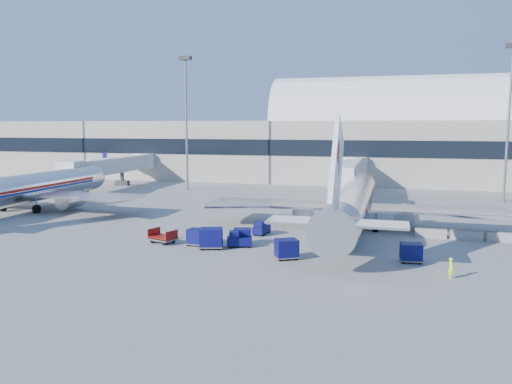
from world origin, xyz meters
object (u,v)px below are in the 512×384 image
(tug_right, at_px, (342,238))
(cart_solo_far, at_px, (411,252))
(cart_solo_near, at_px, (287,249))
(cart_train_b, at_px, (211,238))
(mast_east, at_px, (510,99))
(cart_train_a, at_px, (242,236))
(barrier_far, at_px, (503,237))
(mast_west, at_px, (186,104))
(cart_open_red, at_px, (163,238))
(cart_train_c, at_px, (197,237))
(barrier_near, at_px, (431,233))
(ramp_worker, at_px, (451,268))
(jetbridge_near, at_px, (350,171))
(airliner_mid, at_px, (24,189))
(tug_lead, at_px, (238,240))
(airliner_main, at_px, (352,202))
(jetbridge_mid, at_px, (115,165))
(barrier_mid, at_px, (466,235))
(tug_left, at_px, (261,228))

(tug_right, bearing_deg, cart_solo_far, -23.08)
(cart_solo_near, bearing_deg, cart_train_b, 138.37)
(mast_east, relative_size, cart_train_a, 11.15)
(barrier_far, height_order, cart_solo_far, cart_solo_far)
(cart_train_b, bearing_deg, cart_solo_far, -15.63)
(mast_west, relative_size, cart_open_red, 8.00)
(cart_train_c, bearing_deg, barrier_near, 29.90)
(barrier_far, xyz_separation_m, cart_train_b, (-26.09, -9.96, 0.55))
(barrier_near, relative_size, ramp_worker, 1.93)
(jetbridge_near, bearing_deg, barrier_near, -70.15)
(tug_right, distance_m, ramp_worker, 12.09)
(airliner_mid, relative_size, jetbridge_near, 1.35)
(barrier_far, relative_size, tug_lead, 1.19)
(tug_right, bearing_deg, barrier_near, 46.94)
(airliner_mid, height_order, barrier_near, airliner_mid)
(airliner_main, bearing_deg, barrier_near, -17.39)
(mast_west, relative_size, cart_train_b, 9.05)
(jetbridge_near, distance_m, jetbridge_mid, 42.00)
(airliner_mid, xyz_separation_m, jetbridge_near, (39.60, 26.30, 1.00))
(ramp_worker, bearing_deg, barrier_mid, -21.31)
(mast_east, xyz_separation_m, cart_solo_far, (-14.19, -37.91, -13.96))
(mast_east, relative_size, tug_right, 9.07)
(jetbridge_mid, relative_size, tug_right, 11.04)
(airliner_main, relative_size, cart_solo_far, 19.33)
(barrier_near, bearing_deg, ramp_worker, -88.08)
(mast_east, bearing_deg, tug_left, -132.65)
(airliner_main, bearing_deg, cart_open_red, -145.22)
(airliner_mid, xyz_separation_m, cart_train_a, (32.78, -10.27, -2.11))
(mast_west, distance_m, mast_east, 50.00)
(mast_east, bearing_deg, cart_train_a, -129.25)
(jetbridge_mid, bearing_deg, tug_right, -37.71)
(jetbridge_near, bearing_deg, mast_east, -2.07)
(cart_solo_near, bearing_deg, tug_lead, 121.21)
(jetbridge_mid, distance_m, tug_right, 55.91)
(cart_train_b, bearing_deg, ramp_worker, -26.45)
(jetbridge_mid, distance_m, barrier_near, 59.90)
(airliner_mid, distance_m, ramp_worker, 53.05)
(tug_right, xyz_separation_m, tug_left, (-8.40, 2.24, -0.02))
(barrier_far, xyz_separation_m, cart_train_a, (-23.82, -7.77, 0.37))
(jetbridge_near, distance_m, mast_west, 29.67)
(jetbridge_near, xyz_separation_m, ramp_worker, (10.86, -42.53, -3.15))
(tug_right, height_order, cart_solo_far, cart_solo_far)
(jetbridge_mid, height_order, barrier_mid, jetbridge_mid)
(tug_right, xyz_separation_m, cart_solo_far, (6.05, -4.58, 0.16))
(tug_lead, bearing_deg, airliner_main, 32.98)
(barrier_far, relative_size, tug_left, 1.26)
(jetbridge_near, height_order, jetbridge_mid, same)
(tug_right, distance_m, cart_train_b, 12.16)
(tug_lead, relative_size, cart_train_c, 1.31)
(cart_train_b, bearing_deg, jetbridge_near, 61.02)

